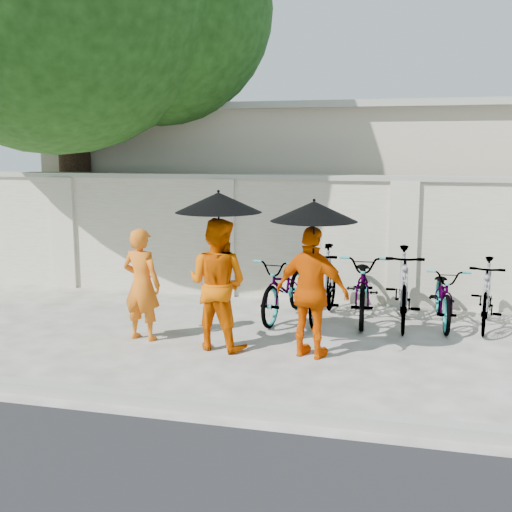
# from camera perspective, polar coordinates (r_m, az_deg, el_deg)

# --- Properties ---
(ground) EXTENTS (80.00, 80.00, 0.00)m
(ground) POSITION_cam_1_polar(r_m,az_deg,el_deg) (8.00, -2.59, -8.75)
(ground) COLOR beige
(kerb) EXTENTS (40.00, 0.16, 0.12)m
(kerb) POSITION_cam_1_polar(r_m,az_deg,el_deg) (6.47, -7.06, -12.79)
(kerb) COLOR #9B9C8F
(kerb) RESTS_ON ground
(compound_wall) EXTENTS (20.00, 0.30, 2.00)m
(compound_wall) POSITION_cam_1_polar(r_m,az_deg,el_deg) (10.64, 7.55, 1.31)
(compound_wall) COLOR beige
(compound_wall) RESTS_ON ground
(building_behind) EXTENTS (14.00, 6.00, 3.20)m
(building_behind) POSITION_cam_1_polar(r_m,az_deg,el_deg) (14.30, 13.42, 5.65)
(building_behind) COLOR #BDAD8F
(building_behind) RESTS_ON ground
(monk_left) EXTENTS (0.60, 0.44, 1.49)m
(monk_left) POSITION_cam_1_polar(r_m,az_deg,el_deg) (8.57, -10.13, -2.50)
(monk_left) COLOR orange
(monk_left) RESTS_ON ground
(monk_center) EXTENTS (0.92, 0.79, 1.66)m
(monk_center) POSITION_cam_1_polar(r_m,az_deg,el_deg) (8.07, -3.45, -2.48)
(monk_center) COLOR #DD5A00
(monk_center) RESTS_ON ground
(parasol_center) EXTENTS (1.07, 1.07, 1.04)m
(parasol_center) POSITION_cam_1_polar(r_m,az_deg,el_deg) (7.82, -3.35, 4.78)
(parasol_center) COLOR black
(parasol_center) RESTS_ON ground
(monk_right) EXTENTS (1.01, 0.63, 1.60)m
(monk_right) POSITION_cam_1_polar(r_m,az_deg,el_deg) (7.74, 5.01, -3.26)
(monk_right) COLOR #DF5200
(monk_right) RESTS_ON ground
(parasol_right) EXTENTS (1.02, 1.02, 1.00)m
(parasol_right) POSITION_cam_1_polar(r_m,az_deg,el_deg) (7.50, 5.17, 3.98)
(parasol_right) COLOR black
(parasol_right) RESTS_ON ground
(bike_0) EXTENTS (0.86, 1.87, 0.95)m
(bike_0) POSITION_cam_1_polar(r_m,az_deg,el_deg) (9.56, 2.60, -2.76)
(bike_0) COLOR #A6A6A6
(bike_0) RESTS_ON ground
(bike_1) EXTENTS (0.62, 1.85, 1.10)m
(bike_1) POSITION_cam_1_polar(r_m,az_deg,el_deg) (9.47, 6.02, -2.46)
(bike_1) COLOR #A6A6A6
(bike_1) RESTS_ON ground
(bike_2) EXTENTS (0.83, 2.01, 1.03)m
(bike_2) POSITION_cam_1_polar(r_m,az_deg,el_deg) (9.60, 9.56, -2.57)
(bike_2) COLOR #A6A6A6
(bike_2) RESTS_ON ground
(bike_3) EXTENTS (0.60, 1.87, 1.11)m
(bike_3) POSITION_cam_1_polar(r_m,az_deg,el_deg) (9.41, 12.96, -2.69)
(bike_3) COLOR #A6A6A6
(bike_3) RESTS_ON ground
(bike_4) EXTENTS (0.70, 1.71, 0.88)m
(bike_4) POSITION_cam_1_polar(r_m,az_deg,el_deg) (9.58, 16.38, -3.33)
(bike_4) COLOR #A6A6A6
(bike_4) RESTS_ON ground
(bike_5) EXTENTS (0.67, 1.68, 0.98)m
(bike_5) POSITION_cam_1_polar(r_m,az_deg,el_deg) (9.59, 19.81, -3.20)
(bike_5) COLOR #A6A6A6
(bike_5) RESTS_ON ground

